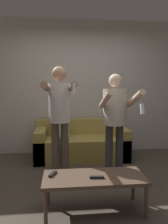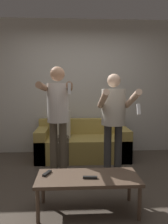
{
  "view_description": "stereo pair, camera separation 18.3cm",
  "coord_description": "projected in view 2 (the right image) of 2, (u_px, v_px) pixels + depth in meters",
  "views": [
    {
      "loc": [
        -0.39,
        -2.65,
        1.34
      ],
      "look_at": [
        -0.01,
        0.9,
        0.94
      ],
      "focal_mm": 35.0,
      "sensor_mm": 36.0,
      "label": 1
    },
    {
      "loc": [
        -0.21,
        -2.67,
        1.34
      ],
      "look_at": [
        -0.01,
        0.9,
        0.94
      ],
      "focal_mm": 35.0,
      "sensor_mm": 36.0,
      "label": 2
    }
  ],
  "objects": [
    {
      "name": "person_standing_left",
      "position": [
        58.0,
        110.0,
        3.06
      ],
      "size": [
        0.42,
        0.77,
        1.63
      ],
      "color": "brown",
      "rests_on": "ground_plane"
    },
    {
      "name": "remote_far",
      "position": [
        47.0,
        173.0,
        2.39
      ],
      "size": [
        0.09,
        0.15,
        0.02
      ],
      "color": "black",
      "rests_on": "coffee_table"
    },
    {
      "name": "remote_near",
      "position": [
        90.0,
        177.0,
        2.28
      ],
      "size": [
        0.15,
        0.05,
        0.02
      ],
      "color": "black",
      "rests_on": "coffee_table"
    },
    {
      "name": "couch",
      "position": [
        83.0,
        144.0,
        4.18
      ],
      "size": [
        1.71,
        0.81,
        0.72
      ],
      "color": "#AD9347",
      "rests_on": "ground_plane"
    },
    {
      "name": "wall_back",
      "position": [
        82.0,
        87.0,
        4.49
      ],
      "size": [
        6.4,
        0.06,
        2.7
      ],
      "color": "#B7B2A8",
      "rests_on": "ground_plane"
    },
    {
      "name": "ground_plane",
      "position": [
        89.0,
        192.0,
        2.81
      ],
      "size": [
        14.0,
        14.0,
        0.0
      ],
      "primitive_type": "plane",
      "color": "#4C4238"
    },
    {
      "name": "coffee_table",
      "position": [
        88.0,
        180.0,
        2.35
      ],
      "size": [
        1.1,
        0.48,
        0.39
      ],
      "color": "brown",
      "rests_on": "ground_plane"
    },
    {
      "name": "person_seated",
      "position": [
        63.0,
        128.0,
        3.96
      ],
      "size": [
        0.29,
        0.52,
        1.14
      ],
      "color": "brown",
      "rests_on": "ground_plane"
    },
    {
      "name": "person_standing_right",
      "position": [
        114.0,
        114.0,
        3.12
      ],
      "size": [
        0.47,
        0.77,
        1.54
      ],
      "color": "#383838",
      "rests_on": "ground_plane"
    }
  ]
}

